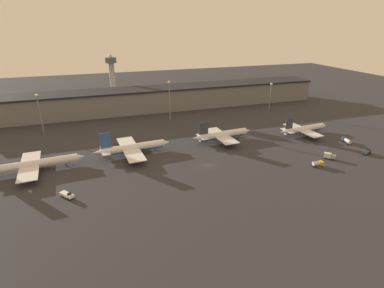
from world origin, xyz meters
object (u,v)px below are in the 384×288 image
airplane_1 (133,148)px  airplane_2 (222,135)px  service_vehicle_2 (367,152)px  control_tower (112,75)px  service_vehicle_3 (318,164)px  airplane_0 (33,165)px  service_vehicle_1 (347,140)px  airplane_3 (304,129)px  service_vehicle_0 (67,195)px  service_vehicle_4 (329,156)px

airplane_1 → airplane_2: size_ratio=1.07×
service_vehicle_2 → control_tower: bearing=107.0°
airplane_1 → service_vehicle_3: bearing=-32.2°
service_vehicle_2 → service_vehicle_3: size_ratio=1.16×
airplane_0 → service_vehicle_1: 162.41m
airplane_3 → service_vehicle_1: bearing=-59.9°
airplane_0 → airplane_2: (96.85, 7.30, 0.20)m
service_vehicle_0 → service_vehicle_3: service_vehicle_3 is taller
airplane_3 → service_vehicle_0: airplane_3 is taller
airplane_3 → service_vehicle_0: 135.61m
airplane_0 → service_vehicle_4: airplane_0 is taller
service_vehicle_0 → service_vehicle_2: size_ratio=1.06×
airplane_1 → service_vehicle_1: bearing=-15.7°
airplane_1 → airplane_2: (51.22, 2.49, 0.09)m
airplane_1 → service_vehicle_4: (91.42, -36.97, -1.72)m
airplane_0 → service_vehicle_2: (159.73, -33.63, -2.06)m
service_vehicle_3 → service_vehicle_4: service_vehicle_4 is taller
airplane_2 → control_tower: 121.02m
service_vehicle_1 → service_vehicle_4: (-24.32, -13.94, 0.09)m
service_vehicle_0 → service_vehicle_4: (121.49, -3.50, 0.49)m
service_vehicle_1 → service_vehicle_4: service_vehicle_4 is taller
service_vehicle_4 → airplane_2: bearing=-179.5°
service_vehicle_1 → control_tower: control_tower is taller
airplane_3 → service_vehicle_0: (-132.17, -30.29, -1.95)m
airplane_1 → control_tower: bearing=85.2°
airplane_1 → airplane_0: bearing=-178.4°
airplane_0 → service_vehicle_3: airplane_0 is taller
airplane_0 → airplane_3: bearing=-3.8°
service_vehicle_2 → airplane_1: bearing=141.1°
airplane_1 → service_vehicle_0: size_ratio=6.29×
airplane_0 → service_vehicle_2: airplane_0 is taller
airplane_0 → service_vehicle_0: size_ratio=7.09×
control_tower → service_vehicle_2: bearing=-52.8°
service_vehicle_1 → service_vehicle_3: (-35.51, -19.18, -0.04)m
airplane_1 → service_vehicle_1: 118.03m
service_vehicle_2 → control_tower: 188.64m
airplane_0 → airplane_3: (147.73, 1.64, -0.15)m
service_vehicle_0 → airplane_2: bearing=74.5°
airplane_0 → control_tower: size_ratio=1.14×
service_vehicle_4 → control_tower: (-90.72, 147.68, 21.39)m
service_vehicle_1 → service_vehicle_4: 28.03m
service_vehicle_3 → control_tower: (-79.54, 152.92, 21.51)m
airplane_2 → service_vehicle_0: size_ratio=5.91×
service_vehicle_4 → service_vehicle_1: bearing=74.8°
airplane_1 → service_vehicle_1: (115.74, -23.03, -1.80)m
service_vehicle_1 → control_tower: bearing=54.4°
service_vehicle_2 → airplane_2: bearing=126.7°
airplane_3 → service_vehicle_3: size_ratio=6.93×
service_vehicle_3 → control_tower: bearing=125.2°
airplane_2 → service_vehicle_3: size_ratio=7.28×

